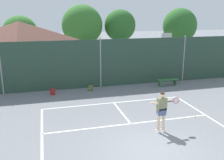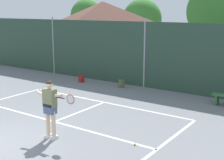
% 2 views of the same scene
% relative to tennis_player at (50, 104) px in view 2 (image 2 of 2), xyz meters
% --- Properties ---
extents(court_markings, '(8.30, 11.10, 0.01)m').
position_rel_tennis_player_xyz_m(court_markings, '(-1.02, -0.69, -1.11)').
color(court_markings, white).
rests_on(court_markings, ground).
extents(chainlink_fence, '(26.09, 0.09, 3.51)m').
position_rel_tennis_player_xyz_m(chainlink_fence, '(-1.02, 7.67, 0.57)').
color(chainlink_fence, '#284233').
rests_on(chainlink_fence, ground).
extents(clubhouse_building, '(6.58, 4.86, 4.51)m').
position_rel_tennis_player_xyz_m(clubhouse_building, '(-6.53, 11.52, 1.22)').
color(clubhouse_building, silver).
rests_on(clubhouse_building, ground).
extents(tennis_player, '(1.43, 0.27, 1.85)m').
position_rel_tennis_player_xyz_m(tennis_player, '(0.00, 0.00, 0.00)').
color(tennis_player, silver).
rests_on(tennis_player, ground).
extents(tennis_ball, '(0.07, 0.07, 0.07)m').
position_rel_tennis_player_xyz_m(tennis_ball, '(2.41, 1.04, -1.08)').
color(tennis_ball, '#CCE033').
rests_on(tennis_ball, ground).
extents(backpack_red, '(0.30, 0.27, 0.46)m').
position_rel_tennis_player_xyz_m(backpack_red, '(-4.42, 6.63, -0.92)').
color(backpack_red, maroon).
rests_on(backpack_red, ground).
extents(backpack_olive, '(0.32, 0.31, 0.46)m').
position_rel_tennis_player_xyz_m(backpack_olive, '(-1.91, 6.87, -0.92)').
color(backpack_olive, '#566038').
rests_on(backpack_olive, ground).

